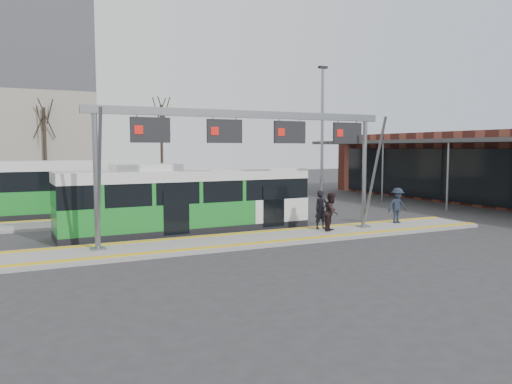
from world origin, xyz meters
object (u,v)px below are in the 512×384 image
(passenger_b, at_px, (332,212))
(passenger_c, at_px, (397,205))
(passenger_a, at_px, (321,210))
(gantry, at_px, (251,136))
(hero_bus, at_px, (187,201))

(passenger_b, distance_m, passenger_c, 4.27)
(passenger_a, bearing_deg, gantry, -173.58)
(passenger_c, bearing_deg, passenger_a, -179.98)
(gantry, xyz_separation_m, hero_bus, (-1.76, 3.08, -2.86))
(passenger_a, bearing_deg, hero_bus, 154.08)
(passenger_b, bearing_deg, passenger_a, 62.86)
(passenger_a, distance_m, passenger_b, 0.67)
(hero_bus, height_order, passenger_b, hero_bus)
(passenger_b, relative_size, passenger_c, 0.98)
(passenger_a, height_order, passenger_c, passenger_a)
(passenger_a, distance_m, passenger_c, 4.37)
(passenger_c, bearing_deg, gantry, -176.06)
(gantry, relative_size, passenger_c, 7.51)
(hero_bus, xyz_separation_m, passenger_c, (9.86, -2.79, -0.42))
(gantry, xyz_separation_m, passenger_c, (8.10, 0.29, -3.28))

